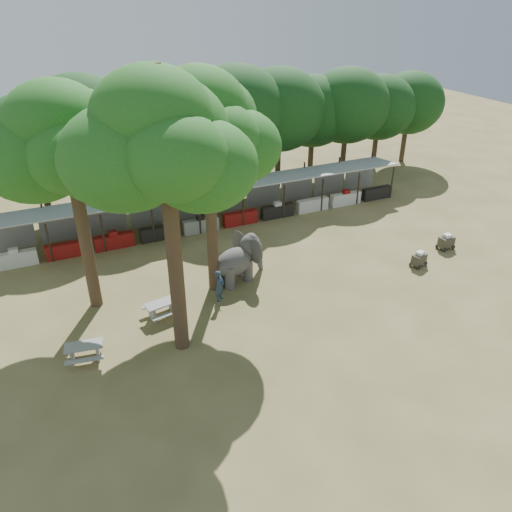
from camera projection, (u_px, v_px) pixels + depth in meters
name	position (u px, v px, depth m)	size (l,w,h in m)	color
ground	(320.00, 337.00, 23.05)	(100.00, 100.00, 0.00)	brown
vendor_stalls	(216.00, 207.00, 33.56)	(28.00, 2.99, 2.80)	gray
yard_tree_left	(64.00, 145.00, 21.58)	(7.10, 6.90, 11.02)	#332316
yard_tree_center	(160.00, 144.00, 18.18)	(7.10, 6.90, 12.04)	#332316
yard_tree_back	(203.00, 128.00, 22.78)	(7.10, 6.90, 11.36)	#332316
backdrop_trees	(188.00, 125.00, 35.62)	(46.46, 5.95, 8.33)	#332316
elephant	(240.00, 259.00, 27.01)	(3.40, 2.53, 2.52)	#403D3E
handler	(220.00, 286.00, 25.33)	(0.62, 0.41, 1.72)	#26384C
picnic_table_near	(84.00, 350.00, 21.41)	(1.79, 1.66, 0.80)	gray
picnic_table_far	(162.00, 307.00, 24.24)	(1.88, 1.75, 0.81)	gray
cart_front	(419.00, 259.00, 28.66)	(1.09, 0.87, 0.93)	#312B22
cart_back	(446.00, 242.00, 30.51)	(1.06, 0.74, 0.99)	#312B22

